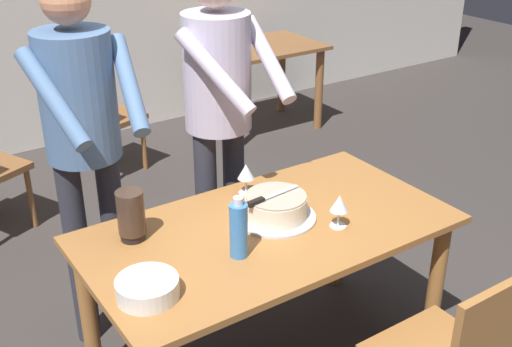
{
  "coord_description": "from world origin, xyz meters",
  "views": [
    {
      "loc": [
        -1.3,
        -1.85,
        2.09
      ],
      "look_at": [
        0.06,
        0.19,
        0.9
      ],
      "focal_mm": 44.58,
      "sensor_mm": 36.0,
      "label": 1
    }
  ],
  "objects_px": {
    "background_table": "(261,64)",
    "background_chair_1": "(97,113)",
    "water_bottle": "(239,229)",
    "plate_stack": "(147,288)",
    "person_standing_beside": "(83,130)",
    "cake_on_platter": "(276,208)",
    "wine_glass_near": "(246,173)",
    "cake_knife": "(263,199)",
    "wine_glass_far": "(339,204)",
    "main_dining_table": "(268,250)",
    "person_cutting_cake": "(219,103)",
    "hurricane_lamp": "(131,215)"
  },
  "relations": [
    {
      "from": "person_cutting_cake",
      "to": "person_standing_beside",
      "type": "xyz_separation_m",
      "value": [
        -0.66,
        0.03,
        0.0
      ]
    },
    {
      "from": "plate_stack",
      "to": "person_standing_beside",
      "type": "distance_m",
      "value": 0.87
    },
    {
      "from": "cake_knife",
      "to": "plate_stack",
      "type": "relative_size",
      "value": 1.23
    },
    {
      "from": "cake_knife",
      "to": "wine_glass_near",
      "type": "xyz_separation_m",
      "value": [
        0.09,
        0.27,
        -0.01
      ]
    },
    {
      "from": "wine_glass_far",
      "to": "hurricane_lamp",
      "type": "bearing_deg",
      "value": 152.81
    },
    {
      "from": "background_chair_1",
      "to": "main_dining_table",
      "type": "bearing_deg",
      "value": -93.38
    },
    {
      "from": "cake_on_platter",
      "to": "main_dining_table",
      "type": "bearing_deg",
      "value": -148.57
    },
    {
      "from": "wine_glass_far",
      "to": "wine_glass_near",
      "type": "bearing_deg",
      "value": 108.37
    },
    {
      "from": "background_table",
      "to": "cake_knife",
      "type": "bearing_deg",
      "value": -124.0
    },
    {
      "from": "wine_glass_near",
      "to": "person_cutting_cake",
      "type": "xyz_separation_m",
      "value": [
        0.06,
        0.32,
        0.22
      ]
    },
    {
      "from": "plate_stack",
      "to": "background_chair_1",
      "type": "xyz_separation_m",
      "value": [
        0.76,
        2.52,
        -0.29
      ]
    },
    {
      "from": "background_table",
      "to": "person_standing_beside",
      "type": "bearing_deg",
      "value": -139.73
    },
    {
      "from": "wine_glass_far",
      "to": "background_table",
      "type": "relative_size",
      "value": 0.14
    },
    {
      "from": "wine_glass_near",
      "to": "background_chair_1",
      "type": "height_order",
      "value": "background_chair_1"
    },
    {
      "from": "background_chair_1",
      "to": "plate_stack",
      "type": "bearing_deg",
      "value": -106.69
    },
    {
      "from": "background_table",
      "to": "background_chair_1",
      "type": "distance_m",
      "value": 1.52
    },
    {
      "from": "wine_glass_far",
      "to": "background_chair_1",
      "type": "distance_m",
      "value": 2.55
    },
    {
      "from": "wine_glass_far",
      "to": "background_table",
      "type": "bearing_deg",
      "value": 61.94
    },
    {
      "from": "wine_glass_near",
      "to": "person_standing_beside",
      "type": "bearing_deg",
      "value": 149.71
    },
    {
      "from": "water_bottle",
      "to": "background_chair_1",
      "type": "distance_m",
      "value": 2.53
    },
    {
      "from": "background_table",
      "to": "background_chair_1",
      "type": "height_order",
      "value": "background_chair_1"
    },
    {
      "from": "background_table",
      "to": "main_dining_table",
      "type": "bearing_deg",
      "value": -123.54
    },
    {
      "from": "person_standing_beside",
      "to": "background_chair_1",
      "type": "xyz_separation_m",
      "value": [
        0.66,
        1.71,
        -0.58
      ]
    },
    {
      "from": "plate_stack",
      "to": "hurricane_lamp",
      "type": "relative_size",
      "value": 1.05
    },
    {
      "from": "cake_knife",
      "to": "background_chair_1",
      "type": "height_order",
      "value": "background_chair_1"
    },
    {
      "from": "plate_stack",
      "to": "person_standing_beside",
      "type": "relative_size",
      "value": 0.13
    },
    {
      "from": "main_dining_table",
      "to": "cake_knife",
      "type": "distance_m",
      "value": 0.23
    },
    {
      "from": "water_bottle",
      "to": "background_chair_1",
      "type": "bearing_deg",
      "value": 81.8
    },
    {
      "from": "cake_on_platter",
      "to": "cake_knife",
      "type": "xyz_separation_m",
      "value": [
        -0.07,
        -0.01,
        0.06
      ]
    },
    {
      "from": "water_bottle",
      "to": "hurricane_lamp",
      "type": "height_order",
      "value": "water_bottle"
    },
    {
      "from": "cake_knife",
      "to": "background_chair_1",
      "type": "xyz_separation_m",
      "value": [
        0.15,
        2.34,
        -0.37
      ]
    },
    {
      "from": "main_dining_table",
      "to": "person_cutting_cake",
      "type": "bearing_deg",
      "value": 77.04
    },
    {
      "from": "cake_on_platter",
      "to": "background_table",
      "type": "bearing_deg",
      "value": 57.08
    },
    {
      "from": "main_dining_table",
      "to": "background_table",
      "type": "bearing_deg",
      "value": 56.46
    },
    {
      "from": "main_dining_table",
      "to": "background_table",
      "type": "distance_m",
      "value": 2.98
    },
    {
      "from": "plate_stack",
      "to": "water_bottle",
      "type": "distance_m",
      "value": 0.41
    },
    {
      "from": "cake_on_platter",
      "to": "background_chair_1",
      "type": "height_order",
      "value": "background_chair_1"
    },
    {
      "from": "cake_on_platter",
      "to": "hurricane_lamp",
      "type": "relative_size",
      "value": 1.62
    },
    {
      "from": "cake_knife",
      "to": "wine_glass_far",
      "type": "distance_m",
      "value": 0.31
    },
    {
      "from": "cake_on_platter",
      "to": "water_bottle",
      "type": "xyz_separation_m",
      "value": [
        -0.28,
        -0.15,
        0.06
      ]
    },
    {
      "from": "plate_stack",
      "to": "background_table",
      "type": "distance_m",
      "value": 3.49
    },
    {
      "from": "wine_glass_near",
      "to": "background_table",
      "type": "distance_m",
      "value": 2.7
    },
    {
      "from": "cake_on_platter",
      "to": "wine_glass_far",
      "type": "relative_size",
      "value": 2.36
    },
    {
      "from": "person_cutting_cake",
      "to": "main_dining_table",
      "type": "bearing_deg",
      "value": -102.96
    },
    {
      "from": "background_chair_1",
      "to": "water_bottle",
      "type": "bearing_deg",
      "value": -98.2
    },
    {
      "from": "main_dining_table",
      "to": "cake_on_platter",
      "type": "bearing_deg",
      "value": 31.43
    },
    {
      "from": "wine_glass_near",
      "to": "wine_glass_far",
      "type": "xyz_separation_m",
      "value": [
        0.15,
        -0.46,
        0.0
      ]
    },
    {
      "from": "wine_glass_far",
      "to": "person_cutting_cake",
      "type": "height_order",
      "value": "person_cutting_cake"
    },
    {
      "from": "main_dining_table",
      "to": "plate_stack",
      "type": "bearing_deg",
      "value": -165.7
    },
    {
      "from": "main_dining_table",
      "to": "water_bottle",
      "type": "bearing_deg",
      "value": -152.33
    }
  ]
}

